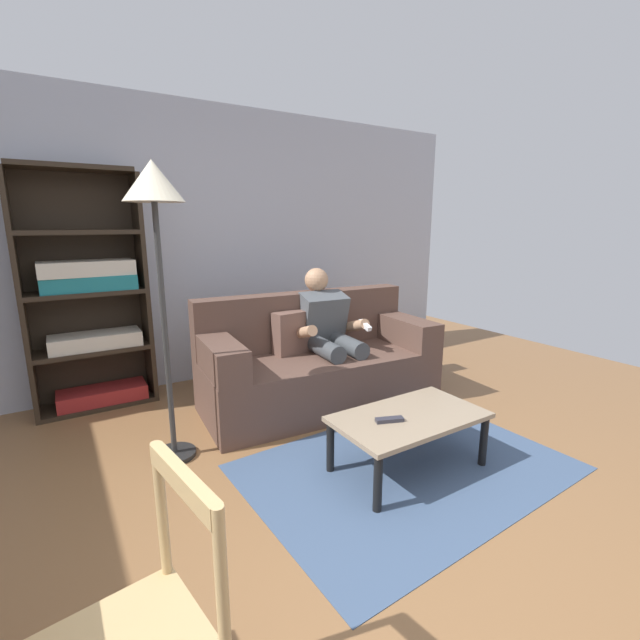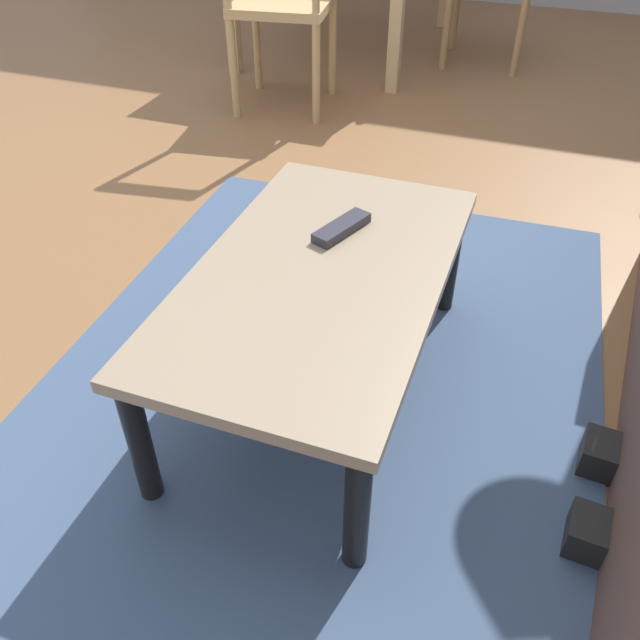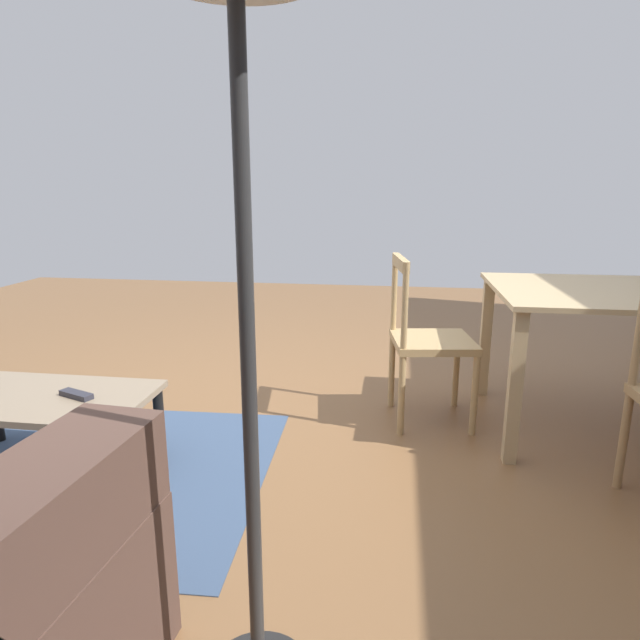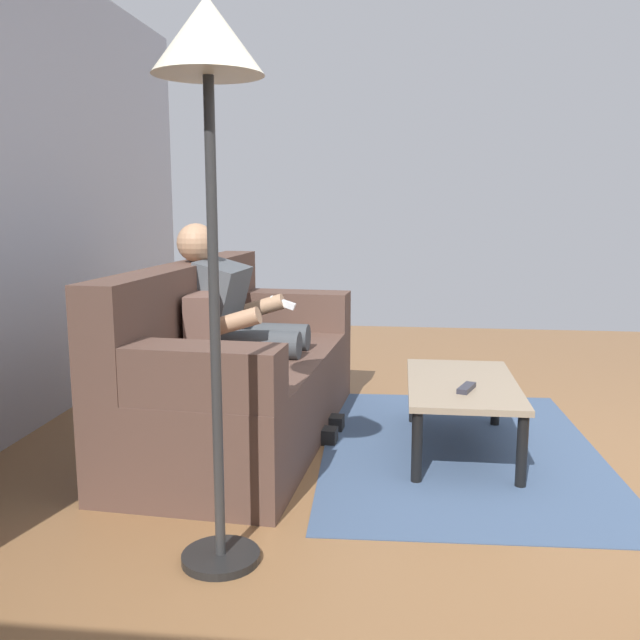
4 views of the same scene
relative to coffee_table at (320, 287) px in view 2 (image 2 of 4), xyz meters
The scene contains 5 objects.
ground_plane 1.08m from the coffee_table, 140.70° to the right, with size 8.67×8.67×0.00m, color brown.
coffee_table is the anchor object (origin of this frame).
tv_remote 0.18m from the coffee_table, behind, with size 0.05×0.17×0.02m, color #2D2D38.
dining_chair_facing_couch 1.92m from the coffee_table, 154.85° to the right, with size 0.48×0.48×0.91m.
area_rug 0.31m from the coffee_table, ahead, with size 2.00×1.40×0.01m, color #3D5170.
Camera 2 is at (1.93, 1.07, 1.20)m, focal length 36.65 mm.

